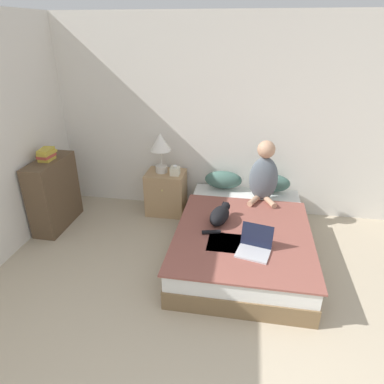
# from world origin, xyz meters

# --- Properties ---
(wall_back) EXTENTS (5.97, 0.05, 2.55)m
(wall_back) POSITION_xyz_m (0.00, 3.61, 1.27)
(wall_back) COLOR silver
(wall_back) RESTS_ON ground_plane
(bed) EXTENTS (1.43, 2.06, 0.39)m
(bed) POSITION_xyz_m (0.10, 2.50, 0.19)
(bed) COLOR brown
(bed) RESTS_ON ground_plane
(pillow_near) EXTENTS (0.50, 0.22, 0.24)m
(pillow_near) POSITION_xyz_m (-0.21, 3.40, 0.51)
(pillow_near) COLOR #42665B
(pillow_near) RESTS_ON bed
(pillow_far) EXTENTS (0.50, 0.22, 0.24)m
(pillow_far) POSITION_xyz_m (0.42, 3.40, 0.51)
(pillow_far) COLOR #42665B
(pillow_far) RESTS_ON bed
(person_sitting) EXTENTS (0.36, 0.35, 0.77)m
(person_sitting) POSITION_xyz_m (0.30, 3.14, 0.73)
(person_sitting) COLOR slate
(person_sitting) RESTS_ON bed
(cat_tabby) EXTENTS (0.30, 0.51, 0.19)m
(cat_tabby) POSITION_xyz_m (-0.16, 2.48, 0.49)
(cat_tabby) COLOR black
(cat_tabby) RESTS_ON bed
(laptop_open) EXTENTS (0.36, 0.35, 0.25)m
(laptop_open) POSITION_xyz_m (0.22, 1.99, 0.44)
(laptop_open) COLOR #B7B7BC
(laptop_open) RESTS_ON bed
(nightstand) EXTENTS (0.52, 0.44, 0.59)m
(nightstand) POSITION_xyz_m (-0.99, 3.32, 0.30)
(nightstand) COLOR tan
(nightstand) RESTS_ON ground_plane
(table_lamp) EXTENTS (0.28, 0.28, 0.54)m
(table_lamp) POSITION_xyz_m (-1.04, 3.34, 0.97)
(table_lamp) COLOR beige
(table_lamp) RESTS_ON nightstand
(tissue_box) EXTENTS (0.12, 0.12, 0.14)m
(tissue_box) POSITION_xyz_m (-0.84, 3.27, 0.65)
(tissue_box) COLOR beige
(tissue_box) RESTS_ON nightstand
(bookshelf) EXTENTS (0.30, 0.78, 0.90)m
(bookshelf) POSITION_xyz_m (-2.31, 2.74, 0.45)
(bookshelf) COLOR brown
(bookshelf) RESTS_ON ground_plane
(book_stack_top) EXTENTS (0.16, 0.24, 0.14)m
(book_stack_top) POSITION_xyz_m (-2.31, 2.74, 0.97)
(book_stack_top) COLOR gold
(book_stack_top) RESTS_ON bookshelf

